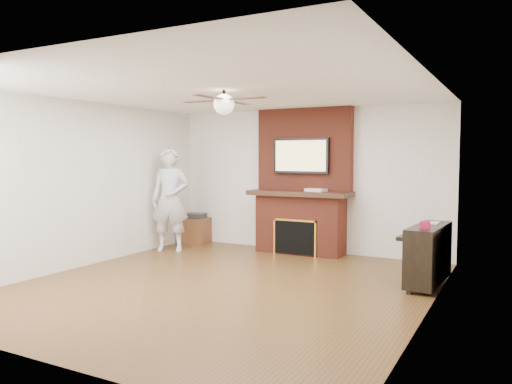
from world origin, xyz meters
The scene contains 12 objects.
room_shell centered at (0.00, 0.00, 1.25)m, with size 5.36×5.86×2.86m.
fireplace centered at (0.00, 2.55, 1.00)m, with size 1.78×0.64×2.50m.
tv centered at (0.00, 2.50, 1.68)m, with size 1.00×0.08×0.60m.
ceiling_fan centered at (0.00, 0.00, 2.33)m, with size 1.21×1.21×0.31m.
person centered at (-2.10, 1.59, 0.91)m, with size 0.67×0.45×1.82m, color silver.
side_table centered at (-2.20, 2.48, 0.26)m, with size 0.57×0.57×0.57m.
piano centered at (2.31, 1.25, 0.42)m, with size 0.52×1.21×0.87m.
cable_box centered at (0.30, 2.45, 1.10)m, with size 0.35×0.20×0.05m, color silver.
candle_orange centered at (-0.06, 2.38, 0.06)m, with size 0.07×0.07×0.13m, color #C63D17.
candle_green centered at (-0.08, 2.29, 0.05)m, with size 0.07×0.07×0.10m, color #3C742E.
candle_cream centered at (0.12, 2.36, 0.06)m, with size 0.08×0.08×0.11m, color beige.
candle_blue centered at (0.20, 2.31, 0.04)m, with size 0.06×0.06×0.09m, color navy.
Camera 1 is at (3.34, -5.41, 1.66)m, focal length 35.00 mm.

